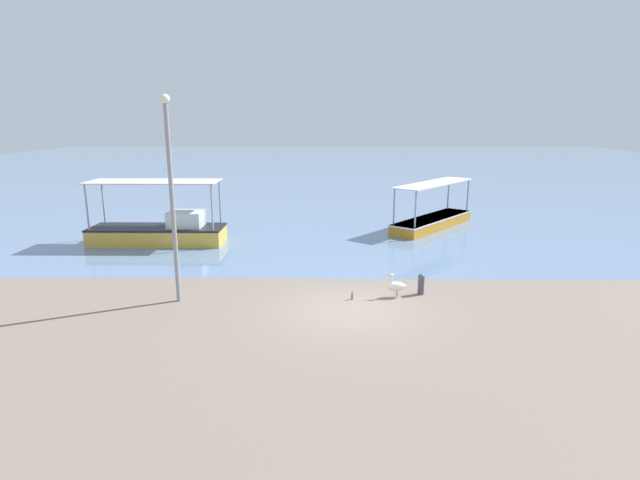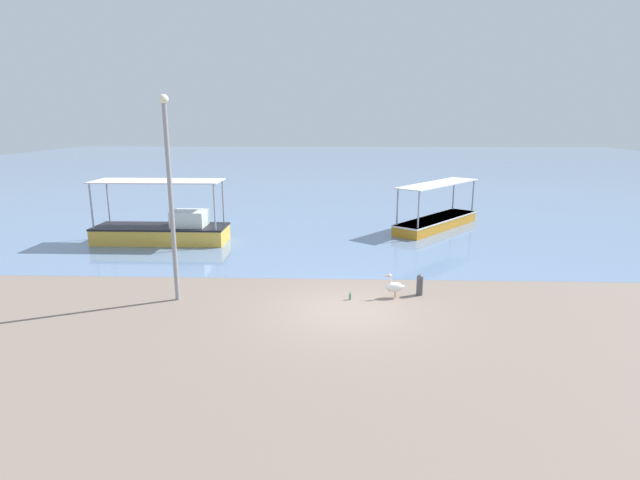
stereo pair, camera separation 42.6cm
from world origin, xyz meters
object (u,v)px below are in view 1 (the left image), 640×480
object	(u,v)px
lamp_post	(171,190)
fishing_boat_far_right	(433,219)
pelican	(396,286)
glass_bottle	(352,296)
fishing_boat_far_left	(161,230)
mooring_bollard	(421,283)

from	to	relation	value
lamp_post	fishing_boat_far_right	bearing A→B (deg)	47.32
pelican	lamp_post	size ratio (longest dim) A/B	0.13
pelican	glass_bottle	bearing A→B (deg)	-170.52
glass_bottle	fishing_boat_far_left	bearing A→B (deg)	139.09
fishing_boat_far_right	mooring_bollard	bearing A→B (deg)	-103.55
lamp_post	mooring_bollard	xyz separation A→B (m)	(7.77, 0.71, -3.14)
fishing_boat_far_right	mooring_bollard	size ratio (longest dim) A/B	8.44
lamp_post	pelican	bearing A→B (deg)	3.55
fishing_boat_far_left	pelican	xyz separation A→B (m)	(9.90, -7.11, -0.26)
fishing_boat_far_right	pelican	xyz separation A→B (m)	(-3.38, -10.74, -0.10)
pelican	glass_bottle	xyz separation A→B (m)	(-1.42, -0.24, -0.27)
fishing_boat_far_left	fishing_boat_far_right	bearing A→B (deg)	15.30
glass_bottle	pelican	bearing A→B (deg)	9.48
lamp_post	glass_bottle	size ratio (longest dim) A/B	23.37
fishing_boat_far_left	mooring_bollard	world-z (taller)	fishing_boat_far_left
fishing_boat_far_left	mooring_bollard	distance (m)	12.74
fishing_boat_far_right	lamp_post	bearing A→B (deg)	-132.68
mooring_bollard	pelican	bearing A→B (deg)	-161.80
pelican	glass_bottle	distance (m)	1.47
fishing_boat_far_left	fishing_boat_far_right	size ratio (longest dim) A/B	1.03
lamp_post	glass_bottle	bearing A→B (deg)	2.00
mooring_bollard	glass_bottle	distance (m)	2.35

